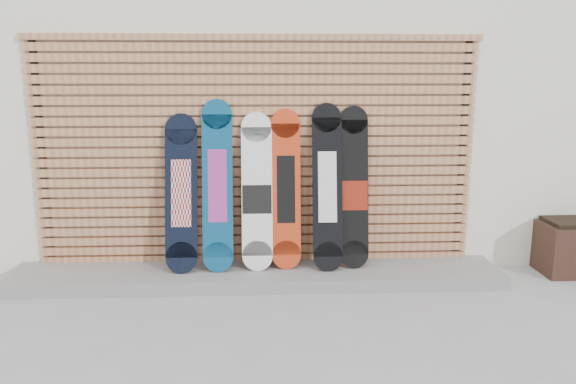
# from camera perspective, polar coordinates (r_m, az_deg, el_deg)

# --- Properties ---
(ground) EXTENTS (80.00, 80.00, 0.00)m
(ground) POSITION_cam_1_polar(r_m,az_deg,el_deg) (4.78, -1.43, -11.91)
(ground) COLOR #9B9B9E
(ground) RESTS_ON ground
(building) EXTENTS (12.00, 5.00, 3.60)m
(building) POSITION_cam_1_polar(r_m,az_deg,el_deg) (7.90, 1.66, 10.92)
(building) COLOR white
(building) RESTS_ON ground
(concrete_step) EXTENTS (4.60, 0.70, 0.12)m
(concrete_step) POSITION_cam_1_polar(r_m,az_deg,el_deg) (5.39, -3.20, -8.43)
(concrete_step) COLOR gray
(concrete_step) RESTS_ON ground
(slat_wall) EXTENTS (4.26, 0.08, 2.29)m
(slat_wall) POSITION_cam_1_polar(r_m,az_deg,el_deg) (5.40, -3.31, 4.17)
(slat_wall) COLOR #B7744C
(slat_wall) RESTS_ON ground
(snowboard_0) EXTENTS (0.30, 0.37, 1.46)m
(snowboard_0) POSITION_cam_1_polar(r_m,az_deg,el_deg) (5.30, -10.79, -0.12)
(snowboard_0) COLOR black
(snowboard_0) RESTS_ON concrete_step
(snowboard_1) EXTENTS (0.28, 0.35, 1.59)m
(snowboard_1) POSITION_cam_1_polar(r_m,az_deg,el_deg) (5.26, -7.18, 0.64)
(snowboard_1) COLOR navy
(snowboard_1) RESTS_ON concrete_step
(snowboard_2) EXTENTS (0.29, 0.33, 1.47)m
(snowboard_2) POSITION_cam_1_polar(r_m,az_deg,el_deg) (5.27, -3.18, -0.06)
(snowboard_2) COLOR white
(snowboard_2) RESTS_ON concrete_step
(snowboard_3) EXTENTS (0.27, 0.29, 1.49)m
(snowboard_3) POSITION_cam_1_polar(r_m,az_deg,el_deg) (5.29, -0.21, 0.27)
(snowboard_3) COLOR red
(snowboard_3) RESTS_ON concrete_step
(snowboard_4) EXTENTS (0.28, 0.37, 1.55)m
(snowboard_4) POSITION_cam_1_polar(r_m,az_deg,el_deg) (5.27, 4.01, 0.52)
(snowboard_4) COLOR black
(snowboard_4) RESTS_ON concrete_step
(snowboard_5) EXTENTS (0.27, 0.30, 1.52)m
(snowboard_5) POSITION_cam_1_polar(r_m,az_deg,el_deg) (5.35, 6.73, 0.35)
(snowboard_5) COLOR black
(snowboard_5) RESTS_ON concrete_step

